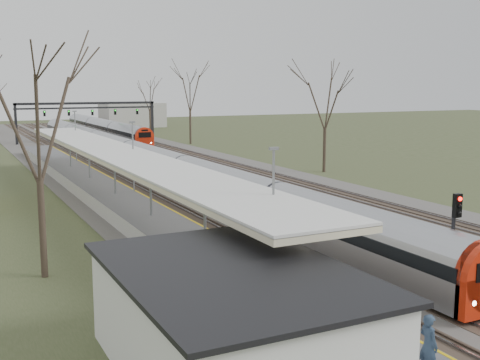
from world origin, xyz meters
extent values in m
cube|color=#474442|center=(0.00, 55.00, 0.05)|extent=(24.00, 160.00, 0.10)
cube|color=#4C3828|center=(-6.00, 55.00, 0.09)|extent=(2.60, 160.00, 0.06)
cube|color=gray|center=(-6.72, 55.00, 0.16)|extent=(0.07, 160.00, 0.12)
cube|color=gray|center=(-5.28, 55.00, 0.16)|extent=(0.07, 160.00, 0.12)
cube|color=#4C3828|center=(-2.50, 55.00, 0.09)|extent=(2.60, 160.00, 0.06)
cube|color=gray|center=(-3.22, 55.00, 0.16)|extent=(0.07, 160.00, 0.12)
cube|color=gray|center=(-1.78, 55.00, 0.16)|extent=(0.07, 160.00, 0.12)
cube|color=#4C3828|center=(1.00, 55.00, 0.09)|extent=(2.60, 160.00, 0.06)
cube|color=gray|center=(0.28, 55.00, 0.16)|extent=(0.07, 160.00, 0.12)
cube|color=gray|center=(1.72, 55.00, 0.16)|extent=(0.07, 160.00, 0.12)
cube|color=#4C3828|center=(4.50, 55.00, 0.09)|extent=(2.60, 160.00, 0.06)
cube|color=gray|center=(3.78, 55.00, 0.16)|extent=(0.07, 160.00, 0.12)
cube|color=gray|center=(5.22, 55.00, 0.16)|extent=(0.07, 160.00, 0.12)
cube|color=#4C3828|center=(8.00, 55.00, 0.09)|extent=(2.60, 160.00, 0.06)
cube|color=gray|center=(7.28, 55.00, 0.16)|extent=(0.07, 160.00, 0.12)
cube|color=gray|center=(8.72, 55.00, 0.16)|extent=(0.07, 160.00, 0.12)
cube|color=#9E9B93|center=(-9.05, 37.50, 0.50)|extent=(3.50, 69.00, 1.00)
cylinder|color=slate|center=(-9.05, 10.00, 2.50)|extent=(0.14, 0.14, 3.00)
cylinder|color=slate|center=(-9.05, 18.00, 2.50)|extent=(0.14, 0.14, 3.00)
cylinder|color=slate|center=(-9.05, 26.00, 2.50)|extent=(0.14, 0.14, 3.00)
cylinder|color=slate|center=(-9.05, 34.00, 2.50)|extent=(0.14, 0.14, 3.00)
cylinder|color=slate|center=(-9.05, 42.00, 2.50)|extent=(0.14, 0.14, 3.00)
cylinder|color=slate|center=(-9.05, 50.00, 2.50)|extent=(0.14, 0.14, 3.00)
cube|color=silver|center=(-9.05, 33.00, 4.05)|extent=(4.10, 50.00, 0.12)
cube|color=beige|center=(-9.05, 33.00, 3.88)|extent=(4.10, 50.00, 0.25)
cube|color=silver|center=(-12.50, 8.00, 1.60)|extent=(6.00, 9.00, 3.20)
cube|color=black|center=(-10.00, 85.00, 3.00)|extent=(0.35, 0.35, 6.00)
cube|color=black|center=(10.50, 85.00, 3.00)|extent=(0.35, 0.35, 6.00)
cube|color=black|center=(0.25, 85.00, 5.90)|extent=(21.00, 0.35, 0.35)
cube|color=black|center=(0.25, 85.00, 5.20)|extent=(21.00, 0.25, 0.25)
cube|color=black|center=(-6.00, 84.80, 4.50)|extent=(0.32, 0.22, 0.85)
sphere|color=#0CFF19|center=(-6.00, 84.66, 4.75)|extent=(0.16, 0.16, 0.16)
cube|color=black|center=(-2.50, 84.80, 4.50)|extent=(0.32, 0.22, 0.85)
sphere|color=#0CFF19|center=(-2.50, 84.66, 4.75)|extent=(0.16, 0.16, 0.16)
cube|color=black|center=(1.00, 84.80, 4.50)|extent=(0.32, 0.22, 0.85)
sphere|color=#0CFF19|center=(1.00, 84.66, 4.75)|extent=(0.16, 0.16, 0.16)
cube|color=black|center=(4.50, 84.80, 4.50)|extent=(0.32, 0.22, 0.85)
sphere|color=#0CFF19|center=(4.50, 84.66, 4.75)|extent=(0.16, 0.16, 0.16)
cube|color=black|center=(8.00, 84.80, 4.50)|extent=(0.32, 0.22, 0.85)
sphere|color=#0CFF19|center=(8.00, 84.66, 4.75)|extent=(0.16, 0.16, 0.16)
cylinder|color=#2D231C|center=(-16.00, 20.00, 2.25)|extent=(0.30, 0.30, 4.50)
cylinder|color=#2D231C|center=(14.00, 42.00, 2.25)|extent=(0.30, 0.30, 4.50)
cube|color=#999BA2|center=(-2.50, 52.48, 1.10)|extent=(2.55, 90.00, 1.60)
cylinder|color=#999BA2|center=(-2.50, 52.48, 1.75)|extent=(2.60, 89.70, 2.60)
cube|color=black|center=(-2.50, 52.48, 1.85)|extent=(2.62, 89.40, 0.55)
sphere|color=white|center=(-3.35, 7.38, 0.95)|extent=(0.22, 0.22, 0.22)
cube|color=black|center=(-2.50, 52.48, 0.17)|extent=(1.80, 89.00, 0.35)
cube|color=#999BA2|center=(4.50, 92.65, 1.10)|extent=(2.55, 45.00, 1.60)
cylinder|color=#999BA2|center=(4.50, 92.65, 1.75)|extent=(2.60, 44.70, 2.60)
cube|color=black|center=(4.50, 92.65, 1.85)|extent=(2.62, 44.40, 0.55)
cube|color=red|center=(4.50, 70.25, 1.05)|extent=(2.55, 0.50, 1.50)
cylinder|color=red|center=(4.50, 70.30, 1.75)|extent=(2.60, 0.60, 2.60)
cube|color=black|center=(4.50, 70.03, 2.05)|extent=(1.70, 0.12, 0.70)
sphere|color=white|center=(3.65, 70.05, 0.95)|extent=(0.22, 0.22, 0.22)
sphere|color=white|center=(5.35, 70.05, 0.95)|extent=(0.22, 0.22, 0.22)
cube|color=black|center=(4.50, 92.65, 0.17)|extent=(1.80, 44.00, 0.35)
imported|color=#2A3C52|center=(-8.71, 4.00, 1.83)|extent=(0.42, 0.62, 1.67)
cylinder|color=black|center=(-0.75, 10.95, 2.00)|extent=(0.16, 0.16, 4.00)
cube|color=black|center=(-0.75, 10.80, 3.60)|extent=(0.35, 0.22, 1.00)
sphere|color=#FF0C05|center=(-0.75, 10.67, 3.90)|extent=(0.18, 0.18, 0.18)
camera|label=1|loc=(-19.71, -7.06, 8.51)|focal=45.00mm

